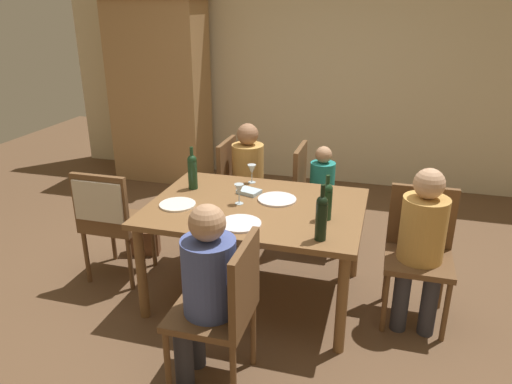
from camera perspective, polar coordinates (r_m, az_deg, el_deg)
ground_plane at (r=3.77m, az=-0.00°, el=-11.91°), size 10.00×10.00×0.00m
rear_room_partition at (r=5.88m, az=7.53°, el=14.24°), size 6.40×0.12×2.70m
armoire_cabinet at (r=6.05m, az=-11.27°, el=11.80°), size 1.18×0.62×2.18m
dining_table at (r=3.45m, az=-0.00°, el=-2.83°), size 1.50×1.09×0.74m
chair_right_end at (r=3.48m, az=18.72°, el=-5.98°), size 0.44×0.44×0.92m
chair_near at (r=2.71m, az=-3.64°, el=-13.11°), size 0.44×0.44×0.92m
chair_far_left at (r=4.43m, az=-2.04°, el=1.13°), size 0.44×0.44×0.92m
chair_far_right at (r=4.28m, az=6.61°, el=0.27°), size 0.44×0.44×0.92m
chair_left_end at (r=3.81m, az=-17.12°, el=-2.33°), size 0.44×0.46×0.92m
person_woman_host at (r=3.33m, az=19.00°, el=-5.14°), size 0.30×0.34×1.11m
person_man_bearded at (r=2.69m, az=-6.01°, el=-10.71°), size 0.34×0.30×1.12m
person_man_guest at (r=4.36m, az=-0.64°, el=2.24°), size 0.33×0.29×1.09m
person_child_small at (r=4.26m, az=8.10°, el=0.46°), size 0.25×0.22×0.94m
wine_bottle_tall_green at (r=3.71m, az=-7.51°, el=2.53°), size 0.07×0.07×0.33m
wine_bottle_dark_red at (r=2.90m, az=7.72°, el=-2.85°), size 0.07×0.07×0.35m
wine_bottle_short_olive at (r=3.18m, az=8.33°, el=-0.94°), size 0.07×0.07×0.31m
wine_glass_near_left at (r=3.40m, az=-2.02°, el=0.26°), size 0.07×0.07×0.15m
wine_glass_centre at (r=3.81m, az=-0.50°, el=2.63°), size 0.07×0.07×0.15m
dinner_plate_host at (r=3.12m, az=-1.87°, el=-3.74°), size 0.27×0.27×0.01m
dinner_plate_guest_left at (r=3.45m, az=-9.24°, el=-1.47°), size 0.26×0.26×0.01m
dinner_plate_guest_right at (r=3.50m, az=2.50°, el=-0.87°), size 0.28×0.28×0.01m
folded_napkin at (r=3.62m, az=-0.82°, el=0.05°), size 0.19×0.16×0.03m
handbag at (r=4.38m, az=-13.17°, el=-5.76°), size 0.30×0.19×0.22m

